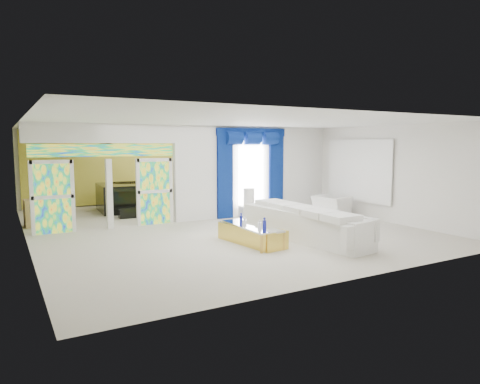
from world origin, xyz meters
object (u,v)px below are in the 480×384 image
grand_piano (121,198)px  console_table (257,211)px  coffee_table (251,235)px  armchair (331,206)px  white_sofa (303,226)px

grand_piano → console_table: bearing=-40.9°
coffee_table → armchair: bearing=25.5°
white_sofa → grand_piano: size_ratio=1.98×
armchair → console_table: bearing=49.4°
console_table → grand_piano: (-3.63, 3.52, 0.30)m
coffee_table → white_sofa: bearing=-12.5°
white_sofa → console_table: size_ratio=3.29×
white_sofa → armchair: 3.84m
armchair → grand_piano: (-5.85, 4.68, 0.15)m
coffee_table → console_table: size_ratio=1.67×
white_sofa → grand_piano: grand_piano is taller
white_sofa → armchair: bearing=30.8°
white_sofa → coffee_table: bearing=160.0°
white_sofa → armchair: size_ratio=3.62×
coffee_table → armchair: size_ratio=1.84×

